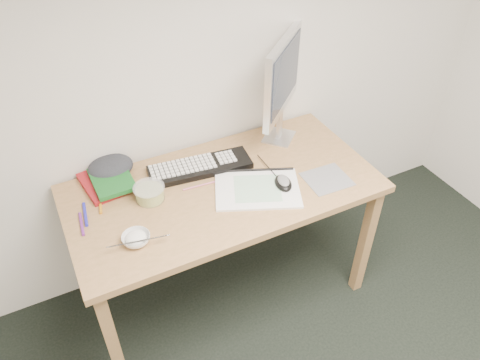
{
  "coord_description": "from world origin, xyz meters",
  "views": [
    {
      "loc": [
        -0.63,
        -0.05,
        2.12
      ],
      "look_at": [
        0.06,
        1.35,
        0.83
      ],
      "focal_mm": 35.0,
      "sensor_mm": 36.0,
      "label": 1
    }
  ],
  "objects_px": {
    "rice_bowl": "(136,239)",
    "keyboard": "(200,167)",
    "sketchpad": "(257,189)",
    "desk": "(224,199)",
    "monitor": "(282,79)"
  },
  "relations": [
    {
      "from": "sketchpad",
      "to": "monitor",
      "type": "relative_size",
      "value": 0.7
    },
    {
      "from": "monitor",
      "to": "rice_bowl",
      "type": "relative_size",
      "value": 4.76
    },
    {
      "from": "desk",
      "to": "keyboard",
      "type": "relative_size",
      "value": 2.91
    },
    {
      "from": "keyboard",
      "to": "desk",
      "type": "bearing_deg",
      "value": -67.05
    },
    {
      "from": "monitor",
      "to": "rice_bowl",
      "type": "bearing_deg",
      "value": 161.18
    },
    {
      "from": "keyboard",
      "to": "monitor",
      "type": "distance_m",
      "value": 0.57
    },
    {
      "from": "rice_bowl",
      "to": "desk",
      "type": "bearing_deg",
      "value": 19.43
    },
    {
      "from": "sketchpad",
      "to": "rice_bowl",
      "type": "distance_m",
      "value": 0.58
    },
    {
      "from": "rice_bowl",
      "to": "keyboard",
      "type": "bearing_deg",
      "value": 38.01
    },
    {
      "from": "desk",
      "to": "sketchpad",
      "type": "xyz_separation_m",
      "value": [
        0.12,
        -0.09,
        0.09
      ]
    },
    {
      "from": "desk",
      "to": "monitor",
      "type": "relative_size",
      "value": 2.62
    },
    {
      "from": "desk",
      "to": "monitor",
      "type": "distance_m",
      "value": 0.63
    },
    {
      "from": "sketchpad",
      "to": "keyboard",
      "type": "height_order",
      "value": "keyboard"
    },
    {
      "from": "keyboard",
      "to": "sketchpad",
      "type": "bearing_deg",
      "value": -49.28
    },
    {
      "from": "keyboard",
      "to": "rice_bowl",
      "type": "distance_m",
      "value": 0.51
    }
  ]
}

